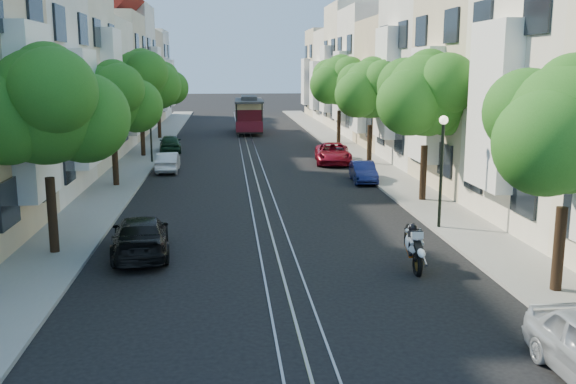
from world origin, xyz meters
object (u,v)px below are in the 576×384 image
object	(u,v)px
tree_e_c	(372,90)
tree_w_c	(141,81)
parked_car_w_near	(141,236)
tree_e_a	(571,131)
cable_car	(249,113)
tree_e_d	(340,82)
parked_car_w_mid	(168,162)
parked_car_e_mid	(363,172)
parked_car_e_far	(333,153)
tree_e_b	(428,97)
lamp_west	(150,118)
tree_w_a	(46,109)
lamp_east	(442,155)
sportbike_rider	(413,244)
tree_w_b	(113,100)
tree_w_d	(158,84)
parked_car_w_far	(170,143)

from	to	relation	value
tree_e_c	tree_w_c	xyz separation A→B (m)	(-14.40, 5.00, 0.47)
tree_e_c	parked_car_w_near	bearing A→B (deg)	-122.59
tree_e_a	cable_car	world-z (taller)	tree_e_a
tree_w_c	cable_car	distance (m)	17.70
tree_e_d	parked_car_w_mid	world-z (taller)	tree_e_d
tree_e_c	parked_car_e_mid	world-z (taller)	tree_e_c
tree_e_a	parked_car_e_mid	world-z (taller)	tree_e_a
parked_car_w_mid	parked_car_e_mid	bearing A→B (deg)	156.59
parked_car_e_far	parked_car_w_mid	bearing A→B (deg)	-161.47
tree_e_b	parked_car_e_mid	world-z (taller)	tree_e_b
lamp_west	cable_car	bearing A→B (deg)	69.93
tree_e_d	cable_car	distance (m)	12.15
parked_car_w_mid	parked_car_e_far	bearing A→B (deg)	-168.00
tree_w_a	parked_car_w_near	distance (m)	4.93
lamp_east	parked_car_w_near	world-z (taller)	lamp_east
tree_e_c	sportbike_rider	world-z (taller)	tree_e_c
tree_e_b	lamp_east	world-z (taller)	tree_e_b
tree_e_b	tree_e_c	xyz separation A→B (m)	(-0.00, 11.00, -0.13)
cable_car	parked_car_e_mid	xyz separation A→B (m)	(5.10, -26.35, -1.29)
tree_e_a	tree_w_b	xyz separation A→B (m)	(-14.40, 17.00, 0.00)
tree_w_c	tree_w_d	size ratio (longest dim) A/B	1.09
tree_e_d	parked_car_w_near	world-z (taller)	tree_e_d
tree_w_b	tree_e_b	bearing A→B (deg)	-19.15
tree_e_c	parked_car_w_far	xyz separation A→B (m)	(-12.86, 7.49, -3.96)
tree_e_c	tree_w_c	bearing A→B (deg)	160.85
parked_car_w_mid	tree_w_a	bearing A→B (deg)	82.18
tree_w_c	tree_w_d	xyz separation A→B (m)	(-0.00, 11.00, -0.47)
tree_e_c	tree_w_a	xyz separation A→B (m)	(-14.40, -18.00, 0.13)
lamp_west	parked_car_w_mid	world-z (taller)	lamp_west
tree_e_c	sportbike_rider	size ratio (longest dim) A/B	3.08
parked_car_w_far	sportbike_rider	bearing A→B (deg)	103.90
parked_car_e_far	parked_car_w_far	xyz separation A→B (m)	(-10.69, 6.49, -0.01)
tree_e_b	tree_e_c	world-z (taller)	tree_e_b
tree_e_b	parked_car_e_far	distance (m)	12.86
parked_car_e_far	parked_car_w_near	xyz separation A→B (m)	(-9.49, -19.24, -0.00)
tree_w_b	parked_car_e_far	bearing A→B (deg)	29.79
parked_car_e_mid	cable_car	bearing A→B (deg)	104.48
tree_w_b	parked_car_e_far	distance (m)	14.58
cable_car	parked_car_w_mid	distance (m)	22.60
tree_w_b	parked_car_e_mid	bearing A→B (deg)	1.26
tree_e_c	lamp_east	distance (m)	16.10
tree_w_a	tree_w_b	distance (m)	12.00
lamp_west	cable_car	size ratio (longest dim) A/B	0.51
tree_e_a	tree_w_b	world-z (taller)	same
tree_e_a	tree_w_d	bearing A→B (deg)	110.27
lamp_east	parked_car_w_far	size ratio (longest dim) A/B	1.12
lamp_west	tree_w_c	bearing A→B (deg)	105.75
lamp_east	sportbike_rider	xyz separation A→B (m)	(-2.32, -4.51, -2.08)
parked_car_e_far	tree_e_b	bearing A→B (deg)	-73.78
tree_e_c	tree_e_d	bearing A→B (deg)	90.00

